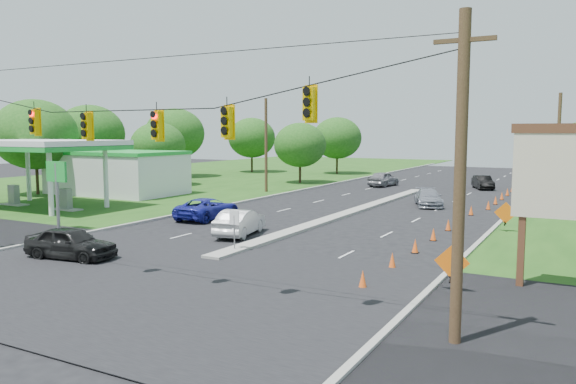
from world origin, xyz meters
The scene contains 41 objects.
ground centered at (0.00, 0.00, 0.00)m, with size 160.00×160.00×0.00m, color black.
grass_left centered at (-30.00, 20.00, 0.00)m, with size 40.00×160.00×0.06m, color #1E4714.
cross_street centered at (0.00, 0.00, 0.00)m, with size 160.00×14.00×0.02m, color black.
curb_left centered at (-10.10, 30.00, 0.00)m, with size 0.25×110.00×0.16m, color gray.
curb_right centered at (10.10, 30.00, 0.00)m, with size 0.25×110.00×0.16m, color gray.
median centered at (0.00, 21.00, 0.00)m, with size 1.00×34.00×0.18m, color gray.
median_sign centered at (0.00, 6.00, 1.46)m, with size 0.55×0.06×2.05m.
signal_span centered at (-0.05, -1.00, 4.97)m, with size 25.60×0.32×9.00m.
utility_pole_far_left centered at (-12.50, 30.00, 4.50)m, with size 0.28×0.28×9.00m, color #422D1C.
utility_pole_far_right centered at (12.50, 35.00, 4.50)m, with size 0.28×0.28×9.00m, color #422D1C.
gas_station centered at (-23.64, 20.24, 2.58)m, with size 18.40×19.70×5.20m.
pylon_sign centered at (14.31, 6.20, 4.00)m, with size 5.90×2.30×6.12m.
cone_0 centered at (7.77, 3.00, 0.35)m, with size 0.32×0.32×0.70m, color #FF5D1A.
cone_1 centered at (7.77, 6.50, 0.35)m, with size 0.32×0.32×0.70m, color #FF5D1A.
cone_2 centered at (7.77, 10.00, 0.35)m, with size 0.32×0.32×0.70m, color #FF5D1A.
cone_3 centered at (7.77, 13.50, 0.35)m, with size 0.32×0.32×0.70m, color #FF5D1A.
cone_4 centered at (7.77, 17.00, 0.35)m, with size 0.32×0.32×0.70m, color #FF5D1A.
cone_5 centered at (7.77, 20.50, 0.35)m, with size 0.32×0.32×0.70m, color #FF5D1A.
cone_6 centered at (7.77, 24.00, 0.35)m, with size 0.32×0.32×0.70m, color #FF5D1A.
cone_7 centered at (8.37, 27.50, 0.35)m, with size 0.32×0.32×0.70m, color #FF5D1A.
cone_8 centered at (8.37, 31.00, 0.35)m, with size 0.32×0.32×0.70m, color #FF5D1A.
cone_9 centered at (8.37, 34.50, 0.35)m, with size 0.32×0.32×0.70m, color #FF5D1A.
cone_10 centered at (8.37, 38.00, 0.35)m, with size 0.32×0.32×0.70m, color #FF5D1A.
cone_11 centered at (8.37, 41.50, 0.35)m, with size 0.32×0.32×0.70m, color #FF5D1A.
cone_12 centered at (8.37, 45.00, 0.35)m, with size 0.32×0.32×0.70m, color #FF5D1A.
work_sign_0 centered at (10.80, 4.00, 1.09)m, with size 1.27×0.58×1.37m.
work_sign_1 centered at (10.80, 18.00, 1.09)m, with size 1.27×0.58×1.37m.
work_sign_2 centered at (10.80, 32.00, 1.09)m, with size 1.27×0.58×1.37m.
tree_1 centered at (-30.00, 18.00, 5.58)m, with size 7.56×7.56×8.82m.
tree_2 centered at (-26.00, 30.00, 4.34)m, with size 5.88×5.88×6.86m.
tree_3 centered at (-32.00, 40.00, 5.58)m, with size 7.56×7.56×8.82m.
tree_4 centered at (-28.00, 52.00, 4.96)m, with size 6.72×6.72×7.84m.
tree_5 centered at (-14.00, 40.00, 4.34)m, with size 5.88×5.88×6.86m.
tree_6 centered at (-16.00, 55.00, 4.96)m, with size 6.72×6.72×7.84m.
tree_14 centered at (-34.00, 28.00, 5.58)m, with size 7.56×7.56×8.82m.
black_sedan centered at (-5.77, 1.18, 0.74)m, with size 1.76×4.37×1.49m, color black.
white_sedan centered at (-2.25, 9.90, 0.74)m, with size 1.57×4.52×1.49m, color #B9B9B9.
blue_pickup centered at (-7.45, 13.84, 0.71)m, with size 2.37×5.14×1.43m, color #1E2297.
silver_car_far centered at (3.88, 27.38, 0.67)m, with size 1.88×4.63×1.34m, color gray.
silver_car_oncoming centered at (-4.60, 41.32, 0.80)m, with size 1.89×4.70×1.60m, color gray.
dark_car_receding centered at (5.33, 43.26, 0.69)m, with size 1.46×4.20×1.38m, color black.
Camera 1 is at (15.09, -16.29, 5.83)m, focal length 35.00 mm.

